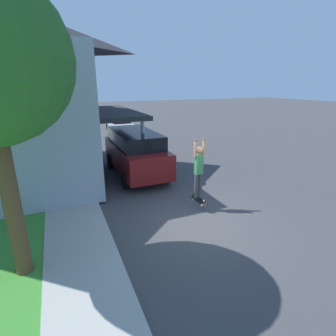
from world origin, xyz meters
TOP-DOWN VIEW (x-y plane):
  - ground_plane at (0.00, 0.00)m, footprint 120.00×120.00m
  - sidewalk at (-3.60, 6.00)m, footprint 1.80×80.00m
  - suv_parked at (-0.43, 5.32)m, footprint 2.12×5.11m
  - car_down_street at (1.64, 17.67)m, footprint 1.94×4.22m
  - skateboarder at (0.44, 0.72)m, footprint 0.41×0.24m
  - skateboard at (0.53, 0.75)m, footprint 0.29×0.75m

SIDE VIEW (x-z plane):
  - ground_plane at x=0.00m, z-range 0.00..0.00m
  - sidewalk at x=-3.60m, z-range 0.00..0.10m
  - skateboard at x=0.53m, z-range 0.21..0.50m
  - car_down_street at x=1.64m, z-range -0.03..1.35m
  - suv_parked at x=-0.43m, z-range 0.10..2.22m
  - skateboarder at x=0.44m, z-range 0.54..2.60m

